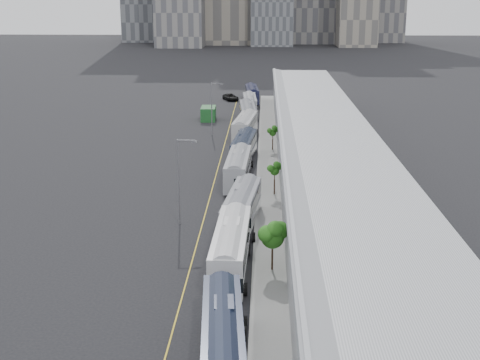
{
  "coord_description": "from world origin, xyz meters",
  "views": [
    {
      "loc": [
        4.98,
        -20.23,
        23.32
      ],
      "look_at": [
        2.23,
        53.26,
        3.0
      ],
      "focal_mm": 50.0,
      "sensor_mm": 36.0,
      "label": 1
    }
  ],
  "objects_px": {
    "bus_2": "(231,252)",
    "bus_8": "(250,105)",
    "bus_4": "(238,171)",
    "bus_9": "(252,95)",
    "street_lamp_near": "(180,176)",
    "street_lamp_far": "(213,105)",
    "bus_6": "(245,129)",
    "bus_7": "(248,115)",
    "shipping_container": "(208,114)",
    "suv": "(231,97)",
    "bus_5": "(244,149)",
    "bus_1": "(223,343)",
    "bus_3": "(242,211)"
  },
  "relations": [
    {
      "from": "suv",
      "to": "bus_2",
      "type": "bearing_deg",
      "value": -108.76
    },
    {
      "from": "suv",
      "to": "bus_7",
      "type": "bearing_deg",
      "value": -102.49
    },
    {
      "from": "bus_3",
      "to": "bus_6",
      "type": "relative_size",
      "value": 0.99
    },
    {
      "from": "bus_2",
      "to": "bus_6",
      "type": "bearing_deg",
      "value": 91.75
    },
    {
      "from": "bus_6",
      "to": "street_lamp_near",
      "type": "relative_size",
      "value": 1.5
    },
    {
      "from": "street_lamp_near",
      "to": "street_lamp_far",
      "type": "relative_size",
      "value": 1.01
    },
    {
      "from": "bus_2",
      "to": "street_lamp_near",
      "type": "relative_size",
      "value": 1.53
    },
    {
      "from": "bus_1",
      "to": "street_lamp_far",
      "type": "height_order",
      "value": "street_lamp_far"
    },
    {
      "from": "bus_8",
      "to": "street_lamp_near",
      "type": "relative_size",
      "value": 1.39
    },
    {
      "from": "bus_7",
      "to": "shipping_container",
      "type": "bearing_deg",
      "value": 153.17
    },
    {
      "from": "bus_2",
      "to": "suv",
      "type": "relative_size",
      "value": 2.58
    },
    {
      "from": "bus_8",
      "to": "shipping_container",
      "type": "height_order",
      "value": "bus_8"
    },
    {
      "from": "bus_2",
      "to": "street_lamp_near",
      "type": "bearing_deg",
      "value": 117.14
    },
    {
      "from": "shipping_container",
      "to": "bus_3",
      "type": "bearing_deg",
      "value": -83.89
    },
    {
      "from": "bus_8",
      "to": "bus_9",
      "type": "bearing_deg",
      "value": 86.36
    },
    {
      "from": "bus_5",
      "to": "bus_8",
      "type": "height_order",
      "value": "bus_5"
    },
    {
      "from": "bus_8",
      "to": "bus_1",
      "type": "bearing_deg",
      "value": -92.65
    },
    {
      "from": "bus_3",
      "to": "bus_4",
      "type": "distance_m",
      "value": 16.54
    },
    {
      "from": "bus_1",
      "to": "bus_7",
      "type": "bearing_deg",
      "value": 86.28
    },
    {
      "from": "bus_2",
      "to": "suv",
      "type": "xyz_separation_m",
      "value": [
        -5.09,
        98.94,
        -0.97
      ]
    },
    {
      "from": "bus_9",
      "to": "street_lamp_near",
      "type": "height_order",
      "value": "street_lamp_near"
    },
    {
      "from": "suv",
      "to": "bus_5",
      "type": "bearing_deg",
      "value": -106.86
    },
    {
      "from": "bus_8",
      "to": "bus_6",
      "type": "bearing_deg",
      "value": -93.41
    },
    {
      "from": "bus_1",
      "to": "bus_8",
      "type": "height_order",
      "value": "bus_1"
    },
    {
      "from": "bus_1",
      "to": "bus_7",
      "type": "relative_size",
      "value": 0.99
    },
    {
      "from": "bus_7",
      "to": "bus_9",
      "type": "bearing_deg",
      "value": 85.51
    },
    {
      "from": "bus_8",
      "to": "suv",
      "type": "xyz_separation_m",
      "value": [
        -4.8,
        16.85,
        -0.8
      ]
    },
    {
      "from": "bus_9",
      "to": "bus_8",
      "type": "bearing_deg",
      "value": -94.77
    },
    {
      "from": "bus_6",
      "to": "shipping_container",
      "type": "relative_size",
      "value": 2.5
    },
    {
      "from": "street_lamp_near",
      "to": "bus_7",
      "type": "bearing_deg",
      "value": 84.61
    },
    {
      "from": "bus_3",
      "to": "shipping_container",
      "type": "distance_m",
      "value": 62.2
    },
    {
      "from": "bus_5",
      "to": "suv",
      "type": "height_order",
      "value": "bus_5"
    },
    {
      "from": "bus_3",
      "to": "street_lamp_near",
      "type": "height_order",
      "value": "street_lamp_near"
    },
    {
      "from": "bus_1",
      "to": "bus_6",
      "type": "height_order",
      "value": "bus_6"
    },
    {
      "from": "bus_1",
      "to": "bus_2",
      "type": "height_order",
      "value": "bus_2"
    },
    {
      "from": "suv",
      "to": "bus_9",
      "type": "bearing_deg",
      "value": -51.01
    },
    {
      "from": "bus_5",
      "to": "street_lamp_near",
      "type": "xyz_separation_m",
      "value": [
        -5.69,
        -29.09,
        3.7
      ]
    },
    {
      "from": "bus_2",
      "to": "bus_8",
      "type": "bearing_deg",
      "value": 91.46
    },
    {
      "from": "bus_4",
      "to": "bus_9",
      "type": "bearing_deg",
      "value": 91.46
    },
    {
      "from": "bus_2",
      "to": "shipping_container",
      "type": "height_order",
      "value": "bus_2"
    },
    {
      "from": "bus_4",
      "to": "suv",
      "type": "relative_size",
      "value": 2.47
    },
    {
      "from": "bus_8",
      "to": "bus_5",
      "type": "bearing_deg",
      "value": -92.83
    },
    {
      "from": "bus_3",
      "to": "suv",
      "type": "relative_size",
      "value": 2.49
    },
    {
      "from": "bus_6",
      "to": "bus_2",
      "type": "bearing_deg",
      "value": -83.86
    },
    {
      "from": "bus_9",
      "to": "suv",
      "type": "height_order",
      "value": "bus_9"
    },
    {
      "from": "suv",
      "to": "street_lamp_far",
      "type": "bearing_deg",
      "value": -113.15
    },
    {
      "from": "bus_6",
      "to": "street_lamp_near",
      "type": "bearing_deg",
      "value": -91.31
    },
    {
      "from": "bus_6",
      "to": "street_lamp_far",
      "type": "height_order",
      "value": "street_lamp_far"
    },
    {
      "from": "bus_2",
      "to": "bus_9",
      "type": "relative_size",
      "value": 1.09
    },
    {
      "from": "bus_4",
      "to": "bus_9",
      "type": "height_order",
      "value": "bus_4"
    }
  ]
}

